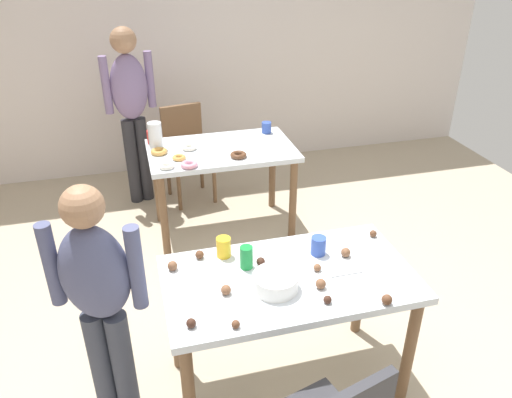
% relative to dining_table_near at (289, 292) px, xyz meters
% --- Properties ---
extents(ground_plane, '(6.40, 6.40, 0.00)m').
position_rel_dining_table_near_xyz_m(ground_plane, '(-0.05, -0.04, -0.64)').
color(ground_plane, tan).
extents(wall_back, '(6.40, 0.10, 2.60)m').
position_rel_dining_table_near_xyz_m(wall_back, '(-0.05, 3.16, 0.66)').
color(wall_back, silver).
rests_on(wall_back, ground_plane).
extents(dining_table_near, '(1.25, 0.69, 0.75)m').
position_rel_dining_table_near_xyz_m(dining_table_near, '(0.00, 0.00, 0.00)').
color(dining_table_near, silver).
rests_on(dining_table_near, ground_plane).
extents(dining_table_far, '(1.15, 0.70, 0.75)m').
position_rel_dining_table_near_xyz_m(dining_table_far, '(0.00, 1.70, -0.01)').
color(dining_table_far, silver).
rests_on(dining_table_far, ground_plane).
extents(chair_far_table, '(0.47, 0.47, 0.87)m').
position_rel_dining_table_near_xyz_m(chair_far_table, '(-0.19, 2.41, -0.15)').
color(chair_far_table, brown).
rests_on(chair_far_table, ground_plane).
extents(person_girl_near, '(0.45, 0.29, 1.36)m').
position_rel_dining_table_near_xyz_m(person_girl_near, '(-0.91, 0.01, 0.16)').
color(person_girl_near, '#383D4C').
rests_on(person_girl_near, ground_plane).
extents(person_adult_far, '(0.45, 0.27, 1.58)m').
position_rel_dining_table_near_xyz_m(person_adult_far, '(-0.64, 2.43, 0.31)').
color(person_adult_far, '#28282D').
rests_on(person_adult_far, ground_plane).
extents(mixing_bowl, '(0.22, 0.22, 0.08)m').
position_rel_dining_table_near_xyz_m(mixing_bowl, '(-0.10, -0.08, 0.15)').
color(mixing_bowl, white).
rests_on(mixing_bowl, dining_table_near).
extents(soda_can, '(0.07, 0.07, 0.12)m').
position_rel_dining_table_near_xyz_m(soda_can, '(-0.19, 0.13, 0.17)').
color(soda_can, '#198438').
rests_on(soda_can, dining_table_near).
extents(fork_near, '(0.17, 0.02, 0.01)m').
position_rel_dining_table_near_xyz_m(fork_near, '(0.28, -0.06, 0.11)').
color(fork_near, silver).
rests_on(fork_near, dining_table_near).
extents(cup_near_0, '(0.08, 0.08, 0.11)m').
position_rel_dining_table_near_xyz_m(cup_near_0, '(-0.28, 0.25, 0.16)').
color(cup_near_0, yellow).
rests_on(cup_near_0, dining_table_near).
extents(cup_near_1, '(0.08, 0.08, 0.10)m').
position_rel_dining_table_near_xyz_m(cup_near_1, '(0.21, 0.14, 0.16)').
color(cup_near_1, '#3351B2').
rests_on(cup_near_1, dining_table_near).
extents(cake_ball_0, '(0.05, 0.05, 0.05)m').
position_rel_dining_table_near_xyz_m(cake_ball_0, '(-0.56, 0.20, 0.13)').
color(cake_ball_0, brown).
rests_on(cake_ball_0, dining_table_near).
extents(cake_ball_1, '(0.05, 0.05, 0.05)m').
position_rel_dining_table_near_xyz_m(cake_ball_1, '(-0.41, 0.26, 0.13)').
color(cake_ball_1, brown).
rests_on(cake_ball_1, dining_table_near).
extents(cake_ball_2, '(0.05, 0.05, 0.05)m').
position_rel_dining_table_near_xyz_m(cake_ball_2, '(0.34, 0.08, 0.13)').
color(cake_ball_2, brown).
rests_on(cake_ball_2, dining_table_near).
extents(cake_ball_3, '(0.05, 0.05, 0.05)m').
position_rel_dining_table_near_xyz_m(cake_ball_3, '(0.11, -0.13, 0.13)').
color(cake_ball_3, brown).
rests_on(cake_ball_3, dining_table_near).
extents(cake_ball_4, '(0.04, 0.04, 0.04)m').
position_rel_dining_table_near_xyz_m(cake_ball_4, '(-0.11, 0.12, 0.13)').
color(cake_ball_4, '#3D2319').
rests_on(cake_ball_4, dining_table_near).
extents(cake_ball_5, '(0.05, 0.05, 0.05)m').
position_rel_dining_table_near_xyz_m(cake_ball_5, '(0.37, -0.32, 0.13)').
color(cake_ball_5, brown).
rests_on(cake_ball_5, dining_table_near).
extents(cake_ball_6, '(0.05, 0.05, 0.05)m').
position_rel_dining_table_near_xyz_m(cake_ball_6, '(-0.33, -0.06, 0.13)').
color(cake_ball_6, brown).
rests_on(cake_ball_6, dining_table_near).
extents(cake_ball_7, '(0.04, 0.04, 0.04)m').
position_rel_dining_table_near_xyz_m(cake_ball_7, '(-0.34, -0.29, 0.12)').
color(cake_ball_7, brown).
rests_on(cake_ball_7, dining_table_near).
extents(cake_ball_8, '(0.04, 0.04, 0.04)m').
position_rel_dining_table_near_xyz_m(cake_ball_8, '(0.15, 0.00, 0.13)').
color(cake_ball_8, brown).
rests_on(cake_ball_8, dining_table_near).
extents(cake_ball_9, '(0.04, 0.04, 0.04)m').
position_rel_dining_table_near_xyz_m(cake_ball_9, '(0.57, 0.22, 0.13)').
color(cake_ball_9, brown).
rests_on(cake_ball_9, dining_table_near).
extents(cake_ball_10, '(0.04, 0.04, 0.04)m').
position_rel_dining_table_near_xyz_m(cake_ball_10, '(-0.53, -0.24, 0.13)').
color(cake_ball_10, '#3D2319').
rests_on(cake_ball_10, dining_table_near).
extents(cake_ball_11, '(0.04, 0.04, 0.04)m').
position_rel_dining_table_near_xyz_m(cake_ball_11, '(0.11, -0.24, 0.13)').
color(cake_ball_11, '#3D2319').
rests_on(cake_ball_11, dining_table_near).
extents(cake_ball_12, '(0.04, 0.04, 0.04)m').
position_rel_dining_table_near_xyz_m(cake_ball_12, '(-0.28, 0.32, 0.13)').
color(cake_ball_12, '#3D2319').
rests_on(cake_ball_12, dining_table_near).
extents(pitcher_far, '(0.11, 0.11, 0.21)m').
position_rel_dining_table_near_xyz_m(pitcher_far, '(-0.49, 1.83, 0.21)').
color(pitcher_far, white).
rests_on(pitcher_far, dining_table_far).
extents(cup_far_0, '(0.07, 0.07, 0.11)m').
position_rel_dining_table_near_xyz_m(cup_far_0, '(-0.52, 1.94, 0.16)').
color(cup_far_0, red).
rests_on(cup_far_0, dining_table_far).
extents(cup_far_1, '(0.08, 0.08, 0.09)m').
position_rel_dining_table_near_xyz_m(cup_far_1, '(0.44, 1.94, 0.15)').
color(cup_far_1, '#3351B2').
rests_on(cup_far_1, dining_table_far).
extents(donut_far_0, '(0.10, 0.10, 0.03)m').
position_rel_dining_table_near_xyz_m(donut_far_0, '(-0.35, 1.57, 0.12)').
color(donut_far_0, gold).
rests_on(donut_far_0, dining_table_far).
extents(donut_far_1, '(0.12, 0.12, 0.04)m').
position_rel_dining_table_near_xyz_m(donut_far_1, '(0.09, 1.49, 0.12)').
color(donut_far_1, brown).
rests_on(donut_far_1, dining_table_far).
extents(donut_far_2, '(0.13, 0.13, 0.04)m').
position_rel_dining_table_near_xyz_m(donut_far_2, '(-0.48, 1.71, 0.12)').
color(donut_far_2, gold).
rests_on(donut_far_2, dining_table_far).
extents(donut_far_3, '(0.13, 0.13, 0.04)m').
position_rel_dining_table_near_xyz_m(donut_far_3, '(-0.29, 1.42, 0.12)').
color(donut_far_3, pink).
rests_on(donut_far_3, dining_table_far).
extents(donut_far_4, '(0.11, 0.11, 0.03)m').
position_rel_dining_table_near_xyz_m(donut_far_4, '(-0.46, 1.44, 0.12)').
color(donut_far_4, white).
rests_on(donut_far_4, dining_table_far).
extents(donut_far_5, '(0.11, 0.11, 0.03)m').
position_rel_dining_table_near_xyz_m(donut_far_5, '(-0.25, 1.74, 0.12)').
color(donut_far_5, white).
rests_on(donut_far_5, dining_table_far).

